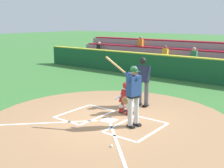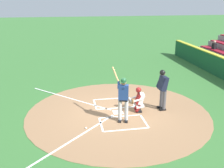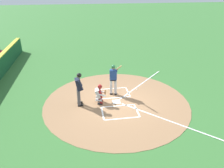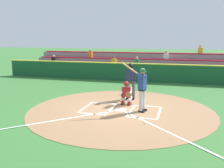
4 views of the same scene
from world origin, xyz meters
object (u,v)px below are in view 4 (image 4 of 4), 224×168
catcher (127,93)px  plate_umpire (131,79)px  batter (142,86)px  baseball (145,123)px

catcher → plate_umpire: 1.20m
batter → plate_umpire: bearing=-66.1°
plate_umpire → batter: bearing=113.9°
batter → baseball: bearing=103.7°
plate_umpire → catcher: bearing=91.7°
catcher → batter: bearing=133.6°
catcher → baseball: bearing=116.7°
catcher → baseball: catcher is taller
batter → baseball: size_ratio=28.76×
batter → catcher: (0.85, -0.89, -0.51)m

